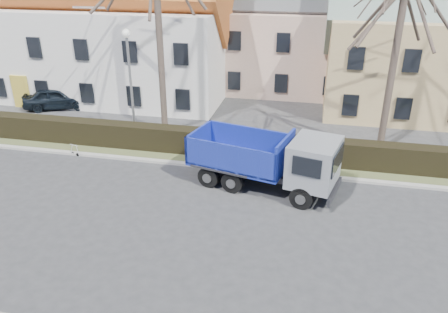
% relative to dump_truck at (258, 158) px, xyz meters
% --- Properties ---
extents(ground, '(120.00, 120.00, 0.00)m').
position_rel_dump_truck_xyz_m(ground, '(-4.18, -3.24, -1.36)').
color(ground, '#343536').
extents(curb_far, '(80.00, 0.30, 0.12)m').
position_rel_dump_truck_xyz_m(curb_far, '(-4.18, 1.36, -1.30)').
color(curb_far, '#A7A49B').
rests_on(curb_far, ground).
extents(grass_strip, '(80.00, 3.00, 0.10)m').
position_rel_dump_truck_xyz_m(grass_strip, '(-4.18, 2.96, -1.31)').
color(grass_strip, '#4E5731').
rests_on(grass_strip, ground).
extents(hedge, '(60.00, 0.90, 1.30)m').
position_rel_dump_truck_xyz_m(hedge, '(-4.18, 2.76, -0.71)').
color(hedge, black).
rests_on(hedge, ground).
extents(building_white, '(26.80, 10.80, 9.50)m').
position_rel_dump_truck_xyz_m(building_white, '(-17.18, 12.76, 3.39)').
color(building_white, silver).
rests_on(building_white, ground).
extents(building_pink, '(10.80, 8.80, 8.00)m').
position_rel_dump_truck_xyz_m(building_pink, '(-0.18, 16.76, 2.64)').
color(building_pink, '#D2A995').
rests_on(building_pink, ground).
extents(tree_1, '(9.20, 9.20, 12.65)m').
position_rel_dump_truck_xyz_m(tree_1, '(-6.18, 5.26, 4.97)').
color(tree_1, '#493C32').
rests_on(tree_1, ground).
extents(tree_2, '(8.00, 8.00, 11.00)m').
position_rel_dump_truck_xyz_m(tree_2, '(5.82, 5.26, 4.14)').
color(tree_2, '#493C32').
rests_on(tree_2, ground).
extents(dump_truck, '(7.18, 4.04, 2.71)m').
position_rel_dump_truck_xyz_m(dump_truck, '(0.00, 0.00, 0.00)').
color(dump_truck, navy).
rests_on(dump_truck, ground).
extents(streetlight, '(0.48, 0.48, 6.16)m').
position_rel_dump_truck_xyz_m(streetlight, '(-7.39, 3.76, 1.72)').
color(streetlight, gray).
rests_on(streetlight, ground).
extents(cart_frame, '(0.83, 0.60, 0.69)m').
position_rel_dump_truck_xyz_m(cart_frame, '(-9.91, 1.28, -1.01)').
color(cart_frame, silver).
rests_on(cart_frame, ground).
extents(parked_car_a, '(4.65, 3.20, 1.47)m').
position_rel_dump_truck_xyz_m(parked_car_a, '(-14.72, 7.99, -0.62)').
color(parked_car_a, black).
rests_on(parked_car_a, ground).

